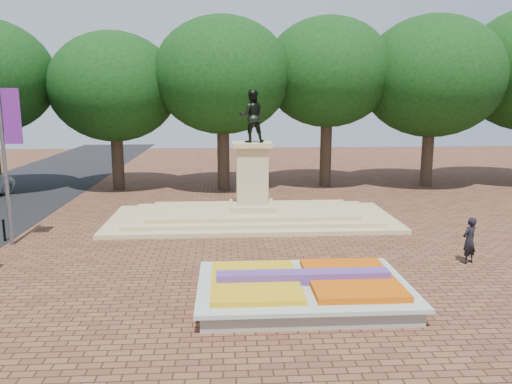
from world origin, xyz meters
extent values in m
plane|color=brown|center=(0.00, 0.00, 0.00)|extent=(90.00, 90.00, 0.00)
cube|color=gray|center=(1.00, -2.00, 0.23)|extent=(6.00, 4.00, 0.45)
cube|color=beige|center=(1.00, -2.00, 0.50)|extent=(6.30, 4.30, 0.12)
cube|color=#E45F0C|center=(2.45, -2.00, 0.63)|extent=(2.60, 3.40, 0.22)
cube|color=gold|center=(-0.45, -2.00, 0.62)|extent=(2.60, 3.40, 0.18)
cube|color=#49338C|center=(1.00, -2.00, 0.72)|extent=(5.20, 0.55, 0.38)
cube|color=tan|center=(0.00, 8.00, 0.10)|extent=(14.00, 6.00, 0.20)
cube|color=tan|center=(0.00, 8.00, 0.30)|extent=(12.00, 5.00, 0.20)
cube|color=tan|center=(0.00, 8.00, 0.50)|extent=(10.00, 4.00, 0.20)
cube|color=tan|center=(0.00, 8.00, 0.75)|extent=(2.20, 2.20, 0.30)
cube|color=tan|center=(0.00, 8.00, 2.30)|extent=(1.50, 1.50, 2.80)
cube|color=tan|center=(0.00, 8.00, 3.80)|extent=(1.90, 1.90, 0.20)
imported|color=black|center=(0.00, 8.00, 5.15)|extent=(1.22, 0.95, 2.50)
cylinder|color=#34261C|center=(-16.00, 18.00, 2.00)|extent=(0.80, 0.80, 4.00)
cylinder|color=#34261C|center=(-8.00, 18.00, 2.00)|extent=(0.80, 0.80, 4.00)
ellipsoid|color=black|center=(-8.00, 18.00, 6.69)|extent=(8.80, 8.80, 7.48)
cylinder|color=#34261C|center=(-1.00, 18.00, 2.00)|extent=(0.80, 0.80, 4.00)
ellipsoid|color=black|center=(-1.00, 18.00, 6.69)|extent=(8.80, 8.80, 7.48)
cylinder|color=#34261C|center=(6.00, 18.00, 2.00)|extent=(0.80, 0.80, 4.00)
ellipsoid|color=black|center=(6.00, 18.00, 6.69)|extent=(8.80, 8.80, 7.48)
cylinder|color=#34261C|center=(13.00, 18.00, 2.00)|extent=(0.80, 0.80, 4.00)
ellipsoid|color=black|center=(13.00, 18.00, 6.69)|extent=(8.80, 8.80, 7.48)
cylinder|color=slate|center=(-10.20, 4.50, 3.50)|extent=(0.16, 0.16, 7.00)
cube|color=#6B1F84|center=(-9.75, 4.50, 5.30)|extent=(0.70, 0.04, 2.20)
cylinder|color=black|center=(-10.70, 5.00, 0.45)|extent=(0.10, 0.10, 0.90)
sphere|color=black|center=(-10.70, 5.00, 0.92)|extent=(0.12, 0.12, 0.12)
imported|color=black|center=(7.63, 1.06, 0.87)|extent=(0.75, 0.67, 1.74)
camera|label=1|loc=(-1.29, -16.08, 6.02)|focal=35.00mm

